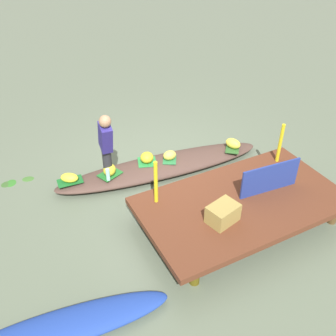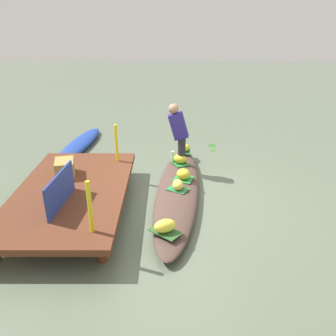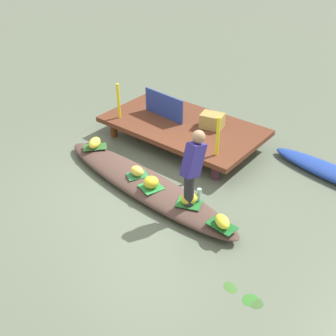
% 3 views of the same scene
% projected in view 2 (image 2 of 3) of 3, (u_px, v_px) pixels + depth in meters
% --- Properties ---
extents(canal_water, '(40.00, 40.00, 0.00)m').
position_uv_depth(canal_water, '(178.00, 196.00, 6.20)').
color(canal_water, '#5A6653').
rests_on(canal_water, ground).
extents(dock_platform, '(3.20, 1.80, 0.41)m').
position_uv_depth(dock_platform, '(72.00, 192.00, 5.59)').
color(dock_platform, '#592E1D').
rests_on(dock_platform, ground).
extents(vendor_boat, '(4.06, 1.13, 0.22)m').
position_uv_depth(vendor_boat, '(178.00, 191.00, 6.16)').
color(vendor_boat, '#4D372F').
rests_on(vendor_boat, ground).
extents(moored_boat, '(2.64, 0.86, 0.18)m').
position_uv_depth(moored_boat, '(80.00, 144.00, 8.45)').
color(moored_boat, '#1E3B97').
rests_on(moored_boat, ground).
extents(leaf_mat_0, '(0.48, 0.50, 0.01)m').
position_uv_depth(leaf_mat_0, '(165.00, 231.00, 4.78)').
color(leaf_mat_0, '#2C5927').
rests_on(leaf_mat_0, vendor_boat).
extents(banana_bunch_0, '(0.30, 0.36, 0.19)m').
position_uv_depth(banana_bunch_0, '(165.00, 226.00, 4.74)').
color(banana_bunch_0, '#F9E445').
rests_on(banana_bunch_0, vendor_boat).
extents(leaf_mat_1, '(0.46, 0.41, 0.01)m').
position_uv_depth(leaf_mat_1, '(180.00, 163.00, 7.02)').
color(leaf_mat_1, '#226D2A').
rests_on(leaf_mat_1, vendor_boat).
extents(banana_bunch_1, '(0.32, 0.35, 0.19)m').
position_uv_depth(banana_bunch_1, '(180.00, 159.00, 6.98)').
color(banana_bunch_1, gold).
rests_on(banana_bunch_1, vendor_boat).
extents(leaf_mat_2, '(0.45, 0.29, 0.01)m').
position_uv_depth(leaf_mat_2, '(184.00, 151.00, 7.65)').
color(leaf_mat_2, '#196026').
rests_on(leaf_mat_2, vendor_boat).
extents(banana_bunch_2, '(0.36, 0.34, 0.16)m').
position_uv_depth(banana_bunch_2, '(185.00, 148.00, 7.62)').
color(banana_bunch_2, yellow).
rests_on(banana_bunch_2, vendor_boat).
extents(leaf_mat_3, '(0.43, 0.43, 0.01)m').
position_uv_depth(leaf_mat_3, '(183.00, 179.00, 6.34)').
color(leaf_mat_3, '#28853E').
rests_on(leaf_mat_3, vendor_boat).
extents(banana_bunch_3, '(0.35, 0.35, 0.20)m').
position_uv_depth(banana_bunch_3, '(183.00, 174.00, 6.30)').
color(banana_bunch_3, gold).
rests_on(banana_bunch_3, vendor_boat).
extents(leaf_mat_4, '(0.39, 0.43, 0.01)m').
position_uv_depth(leaf_mat_4, '(178.00, 189.00, 5.96)').
color(leaf_mat_4, '#2A7541').
rests_on(leaf_mat_4, vendor_boat).
extents(banana_bunch_4, '(0.25, 0.19, 0.18)m').
position_uv_depth(banana_bunch_4, '(178.00, 185.00, 5.92)').
color(banana_bunch_4, '#EAD04D').
rests_on(banana_bunch_4, vendor_boat).
extents(vendor_person, '(0.22, 0.43, 1.25)m').
position_uv_depth(vendor_person, '(179.00, 131.00, 6.75)').
color(vendor_person, '#28282D').
rests_on(vendor_person, vendor_boat).
extents(water_bottle, '(0.07, 0.07, 0.24)m').
position_uv_depth(water_bottle, '(173.00, 156.00, 7.05)').
color(water_bottle, '#A6DCDE').
rests_on(water_bottle, vendor_boat).
extents(market_banner, '(1.03, 0.12, 0.51)m').
position_uv_depth(market_banner, '(60.00, 189.00, 5.00)').
color(market_banner, navy).
rests_on(market_banner, dock_platform).
extents(railing_post_west, '(0.06, 0.06, 0.74)m').
position_uv_depth(railing_post_west, '(90.00, 207.00, 4.32)').
color(railing_post_west, yellow).
rests_on(railing_post_west, dock_platform).
extents(railing_post_east, '(0.06, 0.06, 0.74)m').
position_uv_depth(railing_post_east, '(116.00, 143.00, 6.51)').
color(railing_post_east, yellow).
rests_on(railing_post_east, dock_platform).
extents(produce_crate, '(0.50, 0.42, 0.28)m').
position_uv_depth(produce_crate, '(65.00, 168.00, 6.00)').
color(produce_crate, olive).
rests_on(produce_crate, dock_platform).
extents(drifting_plant_0, '(0.25, 0.25, 0.01)m').
position_uv_depth(drifting_plant_0, '(212.00, 145.00, 8.65)').
color(drifting_plant_0, '#355A28').
rests_on(drifting_plant_0, ground).
extents(drifting_plant_1, '(0.26, 0.23, 0.01)m').
position_uv_depth(drifting_plant_1, '(213.00, 150.00, 8.30)').
color(drifting_plant_1, '#3C6A2C').
rests_on(drifting_plant_1, ground).
extents(drifting_plant_2, '(0.26, 0.28, 0.01)m').
position_uv_depth(drifting_plant_2, '(212.00, 146.00, 8.58)').
color(drifting_plant_2, '#2F7126').
rests_on(drifting_plant_2, ground).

